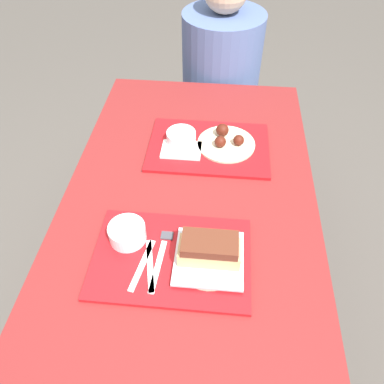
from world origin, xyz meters
name	(u,v)px	position (x,y,z in m)	size (l,w,h in m)	color
ground_plane	(190,305)	(0.00, 0.00, 0.00)	(12.00, 12.00, 0.00)	#4C4742
picnic_table	(189,220)	(0.00, 0.00, 0.63)	(0.83, 1.47, 0.73)	maroon
picnic_bench_far	(206,119)	(0.00, 0.95, 0.38)	(0.79, 0.28, 0.45)	maroon
tray_near	(171,258)	(-0.03, -0.23, 0.74)	(0.45, 0.31, 0.01)	#B21419
tray_far	(209,147)	(0.05, 0.27, 0.74)	(0.45, 0.31, 0.01)	#B21419
bowl_coleslaw_near	(127,232)	(-0.16, -0.18, 0.77)	(0.11, 0.11, 0.05)	silver
brisket_sandwich_plate	(209,253)	(0.08, -0.23, 0.78)	(0.19, 0.19, 0.09)	beige
plastic_fork_near	(150,266)	(-0.08, -0.26, 0.75)	(0.05, 0.17, 0.00)	white
plastic_knife_near	(158,266)	(-0.06, -0.26, 0.75)	(0.03, 0.17, 0.00)	white
plastic_spoon_near	(142,265)	(-0.10, -0.26, 0.75)	(0.05, 0.17, 0.00)	white
condiment_packet	(167,236)	(-0.05, -0.16, 0.75)	(0.04, 0.03, 0.01)	#3F3F47
bowl_coleslaw_far	(181,137)	(-0.06, 0.27, 0.77)	(0.11, 0.11, 0.05)	silver
wings_plate_far	(226,141)	(0.11, 0.29, 0.76)	(0.22, 0.22, 0.06)	beige
napkin_far	(181,150)	(-0.05, 0.23, 0.75)	(0.15, 0.10, 0.01)	white
person_seated_across	(222,60)	(0.07, 0.95, 0.74)	(0.39, 0.39, 0.71)	#4C6093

